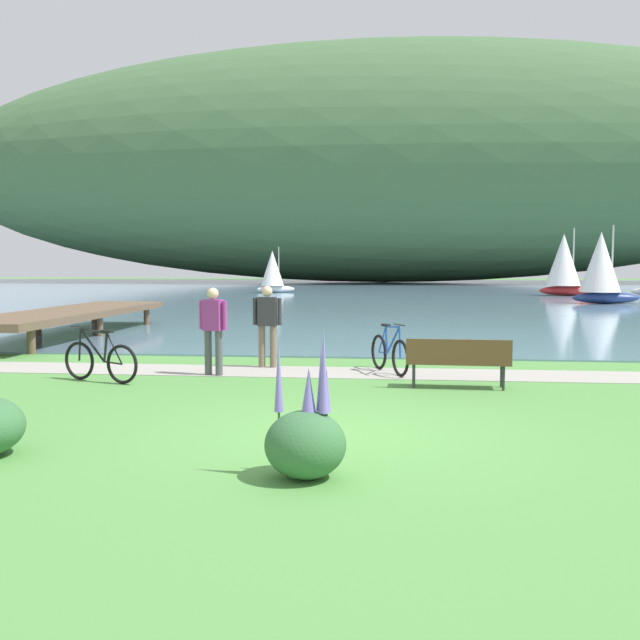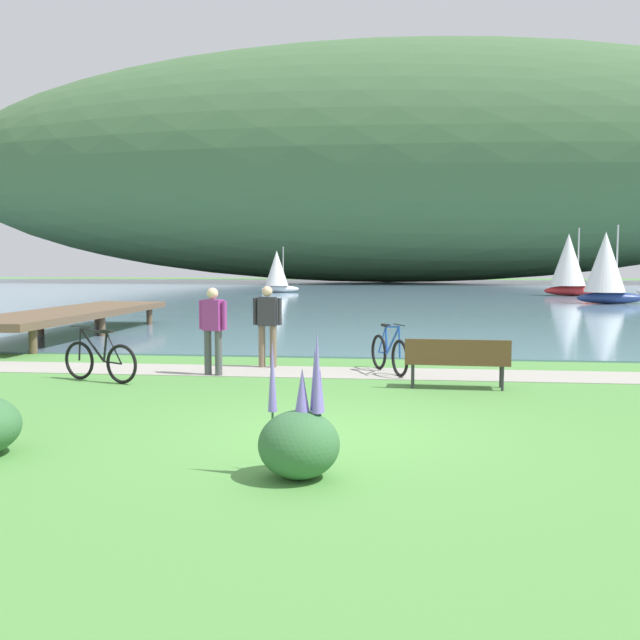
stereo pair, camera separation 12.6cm
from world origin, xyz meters
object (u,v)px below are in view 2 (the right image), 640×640
(sailboat_mid_bay, at_px, (569,264))
(sailboat_toward_hillside, at_px, (277,271))
(park_bench_near_camera, at_px, (457,359))
(person_at_shoreline, at_px, (267,321))
(bicycle_leaning_near_bench, at_px, (389,353))
(sailboat_nearest_to_shore, at_px, (606,267))
(person_on_the_grass, at_px, (213,325))
(bicycle_beside_path, at_px, (100,360))

(sailboat_mid_bay, bearing_deg, sailboat_toward_hillside, 171.32)
(park_bench_near_camera, height_order, person_at_shoreline, person_at_shoreline)
(bicycle_leaning_near_bench, height_order, sailboat_toward_hillside, sailboat_toward_hillside)
(bicycle_leaning_near_bench, distance_m, sailboat_nearest_to_shore, 27.95)
(person_on_the_grass, relative_size, sailboat_nearest_to_shore, 0.41)
(person_on_the_grass, xyz_separation_m, sailboat_toward_hillside, (-5.80, 39.29, 0.65))
(sailboat_mid_bay, distance_m, sailboat_toward_hillside, 20.44)
(park_bench_near_camera, xyz_separation_m, sailboat_nearest_to_shore, (9.61, 27.42, 1.48))
(person_on_the_grass, bearing_deg, sailboat_mid_bay, 68.31)
(bicycle_leaning_near_bench, distance_m, sailboat_mid_bay, 37.19)
(person_at_shoreline, bearing_deg, sailboat_toward_hillside, 99.89)
(bicycle_leaning_near_bench, bearing_deg, park_bench_near_camera, -54.34)
(person_at_shoreline, distance_m, sailboat_nearest_to_shore, 28.62)
(sailboat_toward_hillside, bearing_deg, person_at_shoreline, -80.11)
(bicycle_leaning_near_bench, distance_m, bicycle_beside_path, 5.54)
(park_bench_near_camera, relative_size, person_on_the_grass, 1.06)
(person_at_shoreline, height_order, sailboat_nearest_to_shore, sailboat_nearest_to_shore)
(sailboat_toward_hillside, bearing_deg, bicycle_beside_path, -84.45)
(park_bench_near_camera, height_order, bicycle_beside_path, bicycle_beside_path)
(bicycle_beside_path, xyz_separation_m, person_at_shoreline, (2.74, 2.12, 0.58))
(bicycle_beside_path, bearing_deg, bicycle_leaning_near_bench, 17.69)
(park_bench_near_camera, xyz_separation_m, sailboat_toward_hillside, (-10.41, 40.26, 1.11))
(bicycle_leaning_near_bench, distance_m, person_at_shoreline, 2.64)
(bicycle_leaning_near_bench, xyz_separation_m, sailboat_nearest_to_shore, (10.83, 25.72, 1.61))
(person_at_shoreline, distance_m, person_on_the_grass, 1.44)
(park_bench_near_camera, relative_size, person_at_shoreline, 1.06)
(sailboat_toward_hillside, bearing_deg, sailboat_nearest_to_shore, -32.69)
(park_bench_near_camera, bearing_deg, person_on_the_grass, 168.03)
(bicycle_beside_path, xyz_separation_m, sailboat_nearest_to_shore, (16.11, 27.41, 1.61))
(sailboat_nearest_to_shore, bearing_deg, person_at_shoreline, -117.87)
(person_at_shoreline, relative_size, person_on_the_grass, 1.00)
(bicycle_beside_path, bearing_deg, person_on_the_grass, 27.04)
(person_on_the_grass, relative_size, sailboat_mid_bay, 0.38)
(bicycle_beside_path, xyz_separation_m, sailboat_toward_hillside, (-3.91, 40.25, 1.23))
(park_bench_near_camera, height_order, bicycle_leaning_near_bench, bicycle_leaning_near_bench)
(sailboat_mid_bay, bearing_deg, bicycle_beside_path, -113.66)
(sailboat_nearest_to_shore, distance_m, sailboat_toward_hillside, 23.79)
(bicycle_beside_path, distance_m, sailboat_nearest_to_shore, 31.83)
(person_at_shoreline, bearing_deg, sailboat_nearest_to_shore, 62.13)
(bicycle_leaning_near_bench, bearing_deg, person_on_the_grass, -168.01)
(bicycle_beside_path, bearing_deg, sailboat_mid_bay, 66.34)
(park_bench_near_camera, xyz_separation_m, sailboat_mid_bay, (9.79, 37.18, 1.63))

